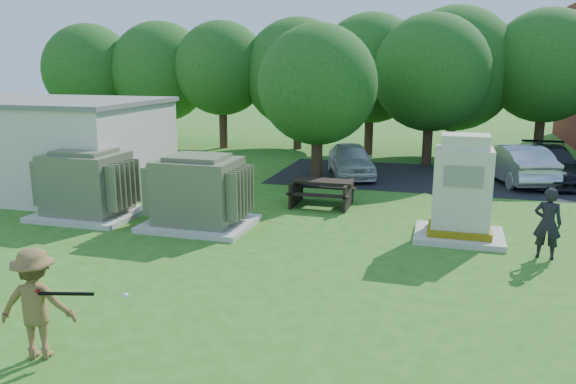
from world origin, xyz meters
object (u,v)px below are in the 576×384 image
(transformer_right, at_px, (199,193))
(car_dark, at_px, (549,164))
(transformer_left, at_px, (87,186))
(car_silver_a, at_px, (515,163))
(car_white, at_px, (351,160))
(picnic_table, at_px, (322,190))
(batter, at_px, (36,304))
(person_by_generator, at_px, (548,223))
(generator_cabinet, at_px, (462,194))

(transformer_right, bearing_deg, car_dark, 41.78)
(transformer_left, bearing_deg, car_silver_a, 35.01)
(car_white, bearing_deg, car_dark, -10.82)
(transformer_right, bearing_deg, car_white, 70.99)
(picnic_table, height_order, car_white, car_white)
(batter, distance_m, person_by_generator, 11.18)
(car_dark, bearing_deg, transformer_left, -146.16)
(car_silver_a, bearing_deg, person_by_generator, 71.37)
(picnic_table, bearing_deg, car_silver_a, 42.17)
(generator_cabinet, xyz_separation_m, batter, (-6.48, -8.33, -0.32))
(car_silver_a, bearing_deg, transformer_right, 26.67)
(generator_cabinet, bearing_deg, car_silver_a, 75.52)
(batter, bearing_deg, person_by_generator, -156.48)
(car_dark, bearing_deg, batter, -120.00)
(generator_cabinet, xyz_separation_m, picnic_table, (-4.31, 2.40, -0.68))
(car_dark, bearing_deg, car_silver_a, -164.06)
(car_white, bearing_deg, transformer_right, -127.49)
(generator_cabinet, relative_size, car_silver_a, 0.61)
(batter, bearing_deg, generator_cabinet, -145.16)
(person_by_generator, height_order, car_white, person_by_generator)
(transformer_right, bearing_deg, picnic_table, 48.84)
(person_by_generator, height_order, car_silver_a, person_by_generator)
(generator_cabinet, distance_m, picnic_table, 4.98)
(picnic_table, xyz_separation_m, person_by_generator, (6.29, -3.43, 0.33))
(transformer_left, relative_size, batter, 1.66)
(transformer_right, distance_m, car_dark, 14.21)
(person_by_generator, height_order, car_dark, person_by_generator)
(person_by_generator, distance_m, car_dark, 9.73)
(transformer_right, relative_size, car_white, 0.74)
(transformer_left, distance_m, transformer_right, 3.70)
(transformer_left, distance_m, car_dark, 17.14)
(picnic_table, xyz_separation_m, car_white, (0.04, 5.16, 0.15))
(transformer_right, height_order, picnic_table, transformer_right)
(car_white, relative_size, car_dark, 0.83)
(transformer_left, height_order, transformer_right, same)
(car_dark, bearing_deg, person_by_generator, -98.19)
(generator_cabinet, distance_m, car_silver_a, 8.51)
(batter, distance_m, car_silver_a, 18.67)
(transformer_left, bearing_deg, batter, -59.51)
(transformer_left, bearing_deg, person_by_generator, -0.69)
(car_white, distance_m, car_dark, 7.76)
(person_by_generator, bearing_deg, generator_cabinet, -18.93)
(transformer_left, bearing_deg, picnic_table, 26.51)
(batter, xyz_separation_m, car_dark, (9.90, 16.93, -0.20))
(transformer_left, height_order, car_silver_a, transformer_left)
(generator_cabinet, height_order, person_by_generator, generator_cabinet)
(transformer_right, distance_m, generator_cabinet, 7.23)
(transformer_left, xyz_separation_m, car_dark, (14.29, 9.47, -0.27))
(generator_cabinet, height_order, car_white, generator_cabinet)
(transformer_left, height_order, picnic_table, transformer_left)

